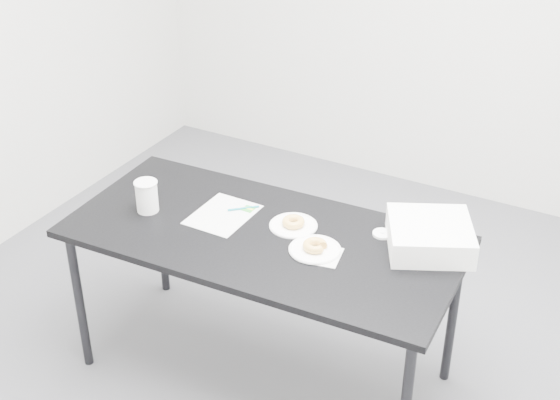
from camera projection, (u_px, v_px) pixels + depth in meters
The scene contains 13 objects.
floor at pixel (291, 364), 3.73m from camera, with size 4.00×4.00×0.00m, color #4D4D52.
table at pixel (263, 245), 3.34m from camera, with size 1.71×0.85×0.77m.
scorecard at pixel (223, 215), 3.44m from camera, with size 0.24×0.31×0.00m, color silver.
logo_patch at pixel (248, 209), 3.48m from camera, with size 0.05×0.05×0.00m, color green.
pen at pixel (243, 208), 3.47m from camera, with size 0.01×0.01×0.14m, color #0B6D7E.
napkin at pixel (322, 255), 3.16m from camera, with size 0.15×0.15×0.00m, color silver.
plate_near at pixel (315, 249), 3.19m from camera, with size 0.22×0.22×0.01m, color white.
donut_near at pixel (315, 245), 3.18m from camera, with size 0.10×0.10×0.03m, color gold.
plate_far at pixel (293, 226), 3.36m from camera, with size 0.21×0.21×0.01m, color white.
donut_far at pixel (293, 222), 3.35m from camera, with size 0.10×0.10×0.03m, color gold.
coffee_cup at pixel (147, 196), 3.44m from camera, with size 0.10×0.10×0.15m, color white.
cup_lid at pixel (382, 234), 3.30m from camera, with size 0.08×0.08×0.01m, color white.
bakery_box at pixel (430, 236), 3.19m from camera, with size 0.33×0.33×0.11m, color white.
Camera 1 is at (1.31, -2.50, 2.56)m, focal length 50.00 mm.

